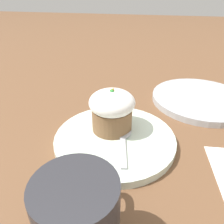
{
  "coord_description": "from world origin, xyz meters",
  "views": [
    {
      "loc": [
        -0.32,
        -0.06,
        0.26
      ],
      "look_at": [
        0.02,
        0.01,
        0.05
      ],
      "focal_mm": 35.0,
      "sensor_mm": 36.0,
      "label": 1
    }
  ],
  "objects": [
    {
      "name": "ground_plane",
      "position": [
        0.0,
        0.0,
        0.0
      ],
      "size": [
        4.0,
        4.0,
        0.0
      ],
      "primitive_type": "plane",
      "color": "brown"
    },
    {
      "name": "dessert_plate",
      "position": [
        0.0,
        0.0,
        0.01
      ],
      "size": [
        0.23,
        0.23,
        0.01
      ],
      "color": "silver",
      "rests_on": "ground_plane"
    },
    {
      "name": "carrot_cake",
      "position": [
        0.02,
        0.01,
        0.06
      ],
      "size": [
        0.09,
        0.09,
        0.08
      ],
      "color": "brown",
      "rests_on": "dessert_plate"
    },
    {
      "name": "spoon",
      "position": [
        -0.0,
        -0.01,
        0.02
      ],
      "size": [
        0.12,
        0.04,
        0.01
      ],
      "color": "#B7B7BC",
      "rests_on": "dessert_plate"
    },
    {
      "name": "coffee_cup",
      "position": [
        -0.2,
        -0.0,
        0.05
      ],
      "size": [
        0.12,
        0.08,
        0.11
      ],
      "color": "#2D2D33",
      "rests_on": "ground_plane"
    },
    {
      "name": "side_plate",
      "position": [
        0.21,
        -0.18,
        0.01
      ],
      "size": [
        0.24,
        0.24,
        0.02
      ],
      "color": "#B2B7BC",
      "rests_on": "ground_plane"
    }
  ]
}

